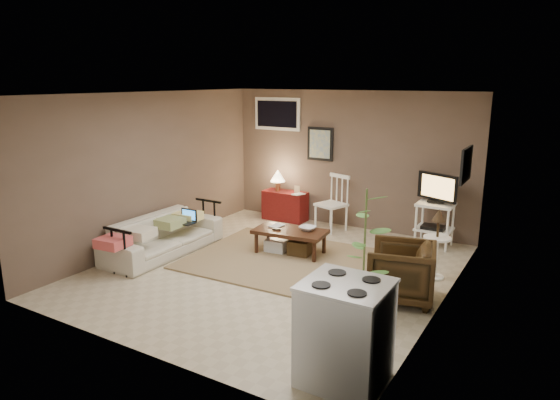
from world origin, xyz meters
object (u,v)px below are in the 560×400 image
Objects in this scene: tv_stand at (435,208)px; stove at (345,333)px; coffee_table at (290,240)px; spindle_chair at (332,205)px; side_table at (437,236)px; potted_plant at (364,250)px; sofa at (163,229)px; armchair at (401,269)px; red_console at (284,203)px.

stove is (0.26, -4.08, -0.16)m from tv_stand.
coffee_table is 1.16× the size of spindle_chair.
tv_stand is at bearing 1.32° from spindle_chair.
side_table is at bearing 88.00° from stove.
coffee_table is 0.76× the size of potted_plant.
sofa is at bearing -163.36° from side_table.
side_table is at bearing -31.03° from spindle_chair.
stove is (-0.10, -2.77, -0.12)m from side_table.
potted_plant is (1.71, -1.38, 0.57)m from coffee_table.
armchair is 0.51× the size of potted_plant.
stove reaches higher than armchair.
sofa is 2.06× the size of red_console.
coffee_table is at bearing -90.49° from spindle_chair.
armchair is at bearing -37.80° from red_console.
armchair is 0.83m from potted_plant.
spindle_chair is 1.03× the size of side_table.
armchair is at bearing 72.78° from potted_plant.
tv_stand is 1.23× the size of side_table.
tv_stand is (2.80, -0.11, 0.29)m from red_console.
spindle_chair is (1.05, -0.15, 0.13)m from red_console.
tv_stand is at bearing 105.15° from side_table.
potted_plant reaches higher than coffee_table.
side_table is (0.35, -1.31, -0.03)m from tv_stand.
red_console is at bearing -141.19° from armchair.
spindle_chair is 2.46m from side_table.
sofa is at bearing -99.35° from armchair.
spindle_chair is 1.05× the size of stove.
side_table is (3.15, -1.42, 0.26)m from red_console.
stove is at bearing -92.00° from side_table.
stove is (0.31, -1.21, -0.33)m from potted_plant.
potted_plant is at bearing -59.05° from spindle_chair.
side_table is 0.64× the size of potted_plant.
armchair reaches higher than sofa.
side_table reaches higher than stove.
side_table is (2.11, -1.27, 0.13)m from spindle_chair.
tv_stand is 4.09m from stove.
potted_plant reaches higher than stove.
armchair is (2.96, -2.29, 0.05)m from red_console.
spindle_chair is at bearing -8.25° from red_console.
red_console is (-1.03, 1.61, 0.10)m from coffee_table.
coffee_table is 1.21× the size of stove.
red_console reaches higher than coffee_table.
tv_stand is at bearing 40.30° from coffee_table.
armchair is 1.90m from stove.
red_console is at bearing 122.77° from coffee_table.
spindle_chair is at bearing 116.45° from stove.
sofa is 4.21m from tv_stand.
sofa is at bearing -124.97° from spindle_chair.
spindle_chair is (1.68, 2.40, 0.08)m from sofa.
stove is (3.68, -1.64, 0.08)m from sofa.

